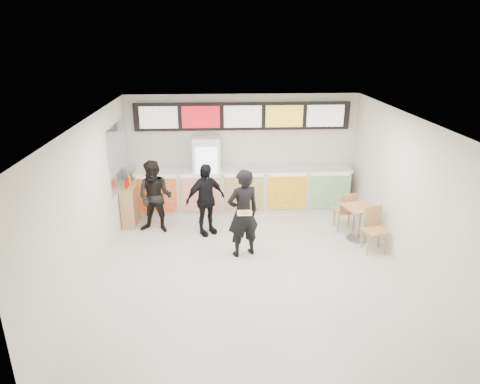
{
  "coord_description": "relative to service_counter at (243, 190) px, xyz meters",
  "views": [
    {
      "loc": [
        -0.65,
        -7.44,
        4.42
      ],
      "look_at": [
        -0.19,
        1.2,
        1.21
      ],
      "focal_mm": 32.0,
      "sensor_mm": 36.0,
      "label": 1
    }
  ],
  "objects": [
    {
      "name": "cafe_table",
      "position": [
        2.5,
        -1.88,
        -0.01
      ],
      "size": [
        0.88,
        1.71,
        0.97
      ],
      "rotation": [
        0.0,
        0.0,
        0.27
      ],
      "color": "tan",
      "rests_on": "floor"
    },
    {
      "name": "menu_board",
      "position": [
        0.0,
        0.32,
        1.88
      ],
      "size": [
        5.5,
        0.14,
        0.7
      ],
      "color": "black",
      "rests_on": "wall_back"
    },
    {
      "name": "pizza_slice",
      "position": [
        -0.15,
        -2.9,
        0.58
      ],
      "size": [
        0.36,
        0.36,
        0.02
      ],
      "color": "beige",
      "rests_on": "customer_main"
    },
    {
      "name": "service_counter",
      "position": [
        0.0,
        0.0,
        0.0
      ],
      "size": [
        5.56,
        0.77,
        1.14
      ],
      "color": "silver",
      "rests_on": "floor"
    },
    {
      "name": "ceiling",
      "position": [
        -0.0,
        -3.09,
        2.43
      ],
      "size": [
        7.0,
        7.0,
        0.0
      ],
      "primitive_type": "plane",
      "rotation": [
        3.14,
        0.0,
        0.0
      ],
      "color": "white",
      "rests_on": "wall_back"
    },
    {
      "name": "drinks_fridge",
      "position": [
        -0.93,
        0.02,
        0.43
      ],
      "size": [
        0.7,
        0.67,
        2.0
      ],
      "color": "white",
      "rests_on": "floor"
    },
    {
      "name": "wall_right",
      "position": [
        3.0,
        -3.09,
        0.93
      ],
      "size": [
        0.0,
        7.0,
        7.0
      ],
      "primitive_type": "plane",
      "rotation": [
        1.57,
        0.0,
        -1.57
      ],
      "color": "silver",
      "rests_on": "floor"
    },
    {
      "name": "customer_main",
      "position": [
        -0.15,
        -2.45,
        0.38
      ],
      "size": [
        0.81,
        0.67,
        1.9
      ],
      "primitive_type": "imported",
      "rotation": [
        0.0,
        0.0,
        3.51
      ],
      "color": "black",
      "rests_on": "floor"
    },
    {
      "name": "wall_left",
      "position": [
        -3.0,
        -3.09,
        0.93
      ],
      "size": [
        0.0,
        7.0,
        7.0
      ],
      "primitive_type": "plane",
      "rotation": [
        1.57,
        0.0,
        1.57
      ],
      "color": "silver",
      "rests_on": "floor"
    },
    {
      "name": "floor",
      "position": [
        -0.0,
        -3.09,
        -0.57
      ],
      "size": [
        7.0,
        7.0,
        0.0
      ],
      "primitive_type": "plane",
      "color": "beige",
      "rests_on": "ground"
    },
    {
      "name": "condiment_ledge",
      "position": [
        -2.82,
        -0.68,
        -0.07
      ],
      "size": [
        0.36,
        0.89,
        1.18
      ],
      "color": "tan",
      "rests_on": "floor"
    },
    {
      "name": "customer_left",
      "position": [
        -2.12,
        -1.2,
        0.29
      ],
      "size": [
        0.97,
        0.83,
        1.73
      ],
      "primitive_type": "imported",
      "rotation": [
        0.0,
        0.0,
        -0.23
      ],
      "color": "black",
      "rests_on": "floor"
    },
    {
      "name": "wall_back",
      "position": [
        -0.0,
        0.41,
        0.93
      ],
      "size": [
        6.0,
        0.0,
        6.0
      ],
      "primitive_type": "plane",
      "rotation": [
        1.57,
        0.0,
        0.0
      ],
      "color": "silver",
      "rests_on": "floor"
    },
    {
      "name": "mirror_panel",
      "position": [
        -2.99,
        -0.64,
        1.18
      ],
      "size": [
        0.01,
        2.0,
        1.5
      ],
      "primitive_type": "cube",
      "color": "#B2B7BF",
      "rests_on": "wall_left"
    },
    {
      "name": "customer_mid",
      "position": [
        -0.95,
        -1.38,
        0.28
      ],
      "size": [
        1.07,
        0.87,
        1.7
      ],
      "primitive_type": "imported",
      "rotation": [
        0.0,
        0.0,
        0.54
      ],
      "color": "black",
      "rests_on": "floor"
    }
  ]
}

